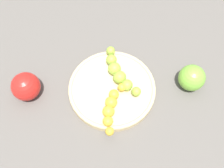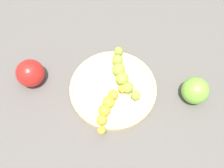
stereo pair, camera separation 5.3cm
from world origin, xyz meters
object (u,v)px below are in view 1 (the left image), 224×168
(fruit_bowl, at_px, (112,89))
(apple_green, at_px, (192,78))
(apple_red, at_px, (26,86))
(banana_spotted, at_px, (111,107))
(banana_green, at_px, (119,72))

(fruit_bowl, distance_m, apple_green, 0.20)
(apple_red, bearing_deg, banana_spotted, -24.21)
(banana_spotted, xyz_separation_m, apple_red, (-0.20, 0.09, 0.00))
(banana_green, relative_size, banana_spotted, 1.21)
(fruit_bowl, xyz_separation_m, apple_red, (-0.21, 0.03, 0.02))
(apple_green, xyz_separation_m, apple_red, (-0.41, 0.04, 0.00))
(banana_spotted, distance_m, apple_red, 0.22)
(fruit_bowl, height_order, apple_green, apple_green)
(fruit_bowl, distance_m, apple_red, 0.21)
(fruit_bowl, bearing_deg, apple_red, 171.85)
(apple_red, bearing_deg, fruit_bowl, -8.15)
(banana_green, relative_size, apple_red, 2.14)
(fruit_bowl, distance_m, banana_green, 0.05)
(fruit_bowl, xyz_separation_m, banana_spotted, (-0.01, -0.06, 0.02))
(banana_spotted, bearing_deg, banana_green, -86.04)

